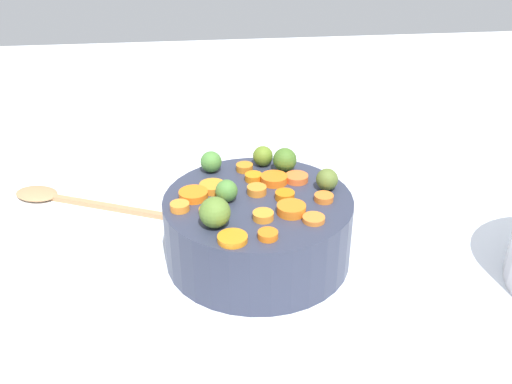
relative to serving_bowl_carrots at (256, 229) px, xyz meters
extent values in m
cube|color=white|center=(-0.03, 0.00, -0.06)|extent=(2.40, 2.40, 0.02)
cylinder|color=#2F3447|center=(0.00, 0.00, 0.00)|extent=(0.25, 0.25, 0.09)
cylinder|color=orange|center=(-0.05, 0.00, 0.05)|extent=(0.03, 0.03, 0.01)
cylinder|color=orange|center=(0.06, 0.06, 0.05)|extent=(0.04, 0.04, 0.01)
cylinder|color=orange|center=(0.10, -0.04, 0.05)|extent=(0.04, 0.04, 0.01)
cylinder|color=orange|center=(0.04, 0.04, 0.05)|extent=(0.04, 0.04, 0.01)
cylinder|color=orange|center=(-0.08, -0.01, 0.05)|extent=(0.03, 0.03, 0.01)
cylinder|color=orange|center=(0.10, 0.01, 0.05)|extent=(0.03, 0.03, 0.01)
cylinder|color=orange|center=(0.01, 0.04, 0.05)|extent=(0.04, 0.04, 0.01)
cylinder|color=orange|center=(0.02, -0.10, 0.05)|extent=(0.03, 0.03, 0.01)
cylinder|color=orange|center=(0.05, 0.00, 0.05)|extent=(0.03, 0.03, 0.01)
cylinder|color=orange|center=(0.03, -0.06, 0.05)|extent=(0.04, 0.04, 0.01)
cylinder|color=orange|center=(0.02, 0.09, 0.05)|extent=(0.04, 0.04, 0.01)
cylinder|color=orange|center=(-0.01, 0.00, 0.05)|extent=(0.03, 0.03, 0.01)
cylinder|color=orange|center=(-0.01, -0.08, 0.05)|extent=(0.04, 0.04, 0.01)
cylinder|color=orange|center=(-0.03, -0.06, 0.05)|extent=(0.04, 0.04, 0.01)
cylinder|color=orange|center=(-0.04, 0.03, 0.05)|extent=(0.05, 0.05, 0.01)
cylinder|color=orange|center=(-0.04, 0.06, 0.05)|extent=(0.04, 0.04, 0.01)
sphere|color=#466E26|center=(-0.08, 0.05, 0.06)|extent=(0.03, 0.03, 0.03)
sphere|color=#57792D|center=(0.06, -0.06, 0.07)|extent=(0.04, 0.04, 0.04)
sphere|color=#4B7F35|center=(0.00, -0.04, 0.06)|extent=(0.03, 0.03, 0.03)
sphere|color=#596C2D|center=(-0.01, 0.10, 0.06)|extent=(0.03, 0.03, 0.03)
sphere|color=olive|center=(-0.10, 0.02, 0.06)|extent=(0.03, 0.03, 0.03)
sphere|color=#4B8338|center=(-0.09, -0.05, 0.06)|extent=(0.03, 0.03, 0.03)
cube|color=tan|center=(-0.16, -0.23, -0.04)|extent=(0.10, 0.20, 0.01)
ellipsoid|color=tan|center=(-0.22, -0.34, -0.04)|extent=(0.08, 0.09, 0.01)
camera|label=1|loc=(0.66, -0.08, 0.42)|focal=40.22mm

